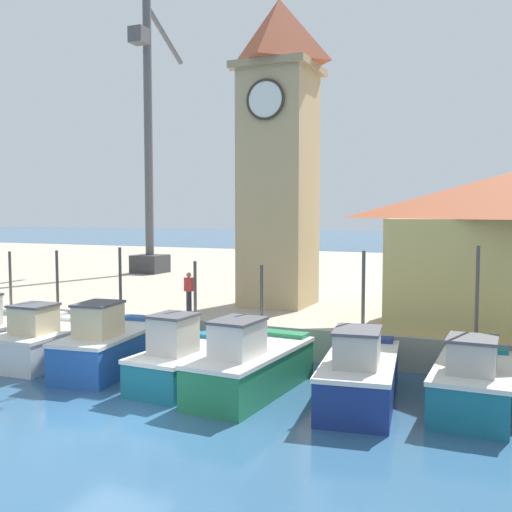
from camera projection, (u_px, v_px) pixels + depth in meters
ground_plane at (111, 420)px, 15.08m from camera, size 300.00×300.00×0.00m
quay_wharf at (364, 281)px, 40.24m from camera, size 120.00×40.00×1.16m
fishing_boat_left_inner at (48, 341)px, 20.79m from camera, size 2.25×4.14×3.88m
fishing_boat_mid_left at (111, 346)px, 19.77m from camera, size 2.44×4.99×4.04m
fishing_boat_center at (185, 360)px, 18.12m from camera, size 2.10×4.20×3.73m
fishing_boat_mid_right at (251, 366)px, 17.29m from camera, size 2.24×5.11×3.68m
fishing_boat_right_inner at (360, 375)px, 16.43m from camera, size 2.56×5.16×4.15m
fishing_boat_right_outer at (473, 383)px, 15.78m from camera, size 2.09×4.24×4.33m
clock_tower at (279, 144)px, 25.87m from camera, size 3.35×3.35×14.74m
port_crane_near at (150, 170)px, 39.80m from camera, size 2.30×8.06×17.84m
dock_worker_near_tower at (189, 291)px, 24.42m from camera, size 0.34×0.22×1.62m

